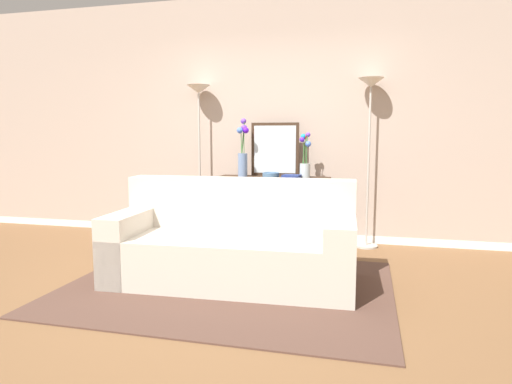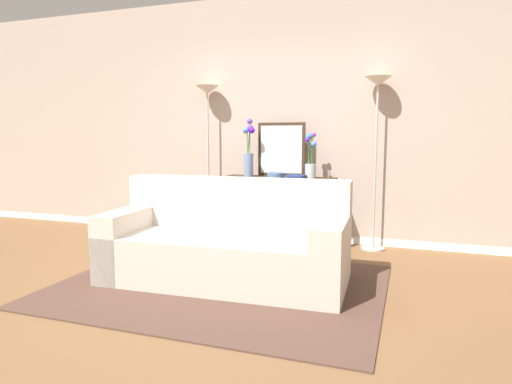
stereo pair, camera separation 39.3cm
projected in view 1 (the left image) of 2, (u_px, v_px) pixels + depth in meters
The scene contains 13 objects.
ground_plane at pixel (215, 293), 3.62m from camera, with size 16.00×16.00×0.02m, color brown.
back_wall at pixel (270, 120), 5.43m from camera, with size 12.00×0.15×2.92m.
area_rug at pixel (228, 286), 3.73m from camera, with size 2.68×2.05×0.01m.
couch at pixel (233, 246), 3.85m from camera, with size 2.10×0.98×0.88m.
console_table at pixel (273, 198), 5.13m from camera, with size 1.29×0.36×0.79m.
floor_lamp_left at pixel (199, 119), 5.39m from camera, with size 0.28×0.28×1.87m.
floor_lamp_right at pixel (370, 115), 4.90m from camera, with size 0.28×0.28×1.89m.
wall_mirror at pixel (275, 149), 5.21m from camera, with size 0.57×0.02×0.62m.
vase_tall_flowers at pixel (243, 153), 5.14m from camera, with size 0.13×0.13×0.67m.
vase_short_flowers at pixel (305, 161), 5.03m from camera, with size 0.13×0.12×0.51m.
fruit_bowl at pixel (271, 175), 4.99m from camera, with size 0.19×0.19×0.06m.
book_stack at pixel (291, 177), 4.95m from camera, with size 0.23×0.17×0.04m.
book_row_under_console at pixel (244, 238), 5.28m from camera, with size 0.36×0.18×0.13m.
Camera 1 is at (1.17, -3.30, 1.26)m, focal length 31.19 mm.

